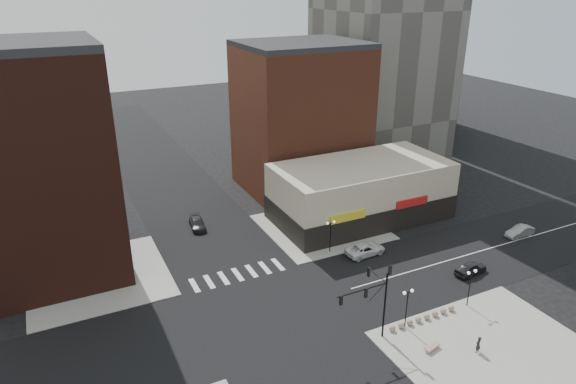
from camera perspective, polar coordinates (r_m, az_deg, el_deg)
ground at (r=53.44m, az=-2.28°, el=-13.31°), size 240.00×240.00×0.00m
road_ew at (r=53.44m, az=-2.28°, el=-13.30°), size 200.00×14.00×0.02m
road_ns at (r=53.43m, az=-2.28°, el=-13.30°), size 14.00×200.00×0.02m
sidewalk_nw at (r=62.65m, az=-20.30°, el=-8.90°), size 15.00×15.00×0.12m
sidewalk_ne at (r=70.16m, az=3.73°, el=-3.89°), size 15.00×15.00×0.12m
sidewalk_se at (r=52.38m, az=21.51°, el=-15.92°), size 18.00×14.00×0.12m
building_nw at (r=61.20m, az=-26.49°, el=2.25°), size 16.00×15.00×25.00m
building_ne_midrise at (r=80.71m, az=1.41°, el=8.04°), size 18.00×15.00×22.00m
building_ne_row at (r=72.38m, az=8.07°, el=-0.39°), size 24.20×12.20×8.00m
traffic_signal at (r=48.06m, az=9.62°, el=-11.04°), size 5.59×3.09×7.77m
street_lamp_se_a at (r=50.88m, az=13.14°, el=-11.52°), size 1.22×0.32×4.16m
street_lamp_se_b at (r=55.71m, az=19.66°, el=-9.09°), size 1.22×0.32×4.16m
street_lamp_ne at (r=62.58m, az=4.75°, el=-4.08°), size 1.22×0.32×4.16m
bollard_row at (r=53.71m, az=14.73°, el=-13.39°), size 7.96×0.61×0.61m
white_suv at (r=63.87m, az=8.58°, el=-6.31°), size 5.21×2.58×1.42m
dark_sedan_east at (r=62.88m, az=19.63°, el=-7.98°), size 4.43×2.26×1.44m
silver_sedan at (r=73.97m, az=24.36°, el=-4.02°), size 4.24×1.62×1.38m
dark_sedan_north at (r=70.70m, az=-10.05°, el=-3.47°), size 2.34×4.67×1.30m
pedestrian at (r=51.05m, az=20.38°, el=-15.60°), size 0.67×0.51×1.66m
stone_bench at (r=50.45m, az=15.74°, el=-16.32°), size 1.79×0.90×0.40m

